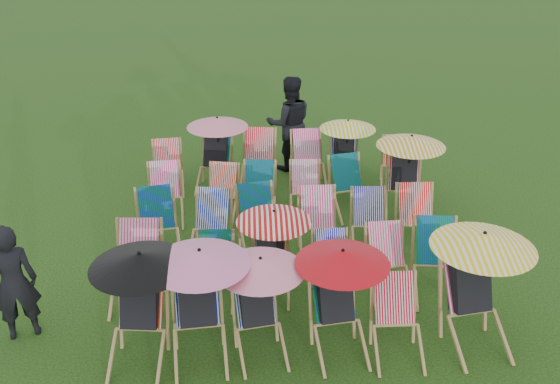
{
  "coord_description": "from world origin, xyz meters",
  "views": [
    {
      "loc": [
        -0.53,
        -8.1,
        5.05
      ],
      "look_at": [
        -0.13,
        0.28,
        0.9
      ],
      "focal_mm": 40.0,
      "sensor_mm": 36.0,
      "label": 1
    }
  ],
  "objects_px": {
    "deckchair_5": "(478,289)",
    "person_left": "(13,283)",
    "deckchair_29": "(396,163)",
    "deckchair_0": "(138,306)",
    "person_rear": "(289,123)"
  },
  "relations": [
    {
      "from": "person_rear",
      "to": "person_left",
      "type": "bearing_deg",
      "value": 47.06
    },
    {
      "from": "deckchair_5",
      "to": "person_rear",
      "type": "relative_size",
      "value": 0.78
    },
    {
      "from": "deckchair_0",
      "to": "deckchair_5",
      "type": "height_order",
      "value": "deckchair_5"
    },
    {
      "from": "deckchair_5",
      "to": "person_left",
      "type": "height_order",
      "value": "person_left"
    },
    {
      "from": "deckchair_0",
      "to": "person_rear",
      "type": "height_order",
      "value": "person_rear"
    },
    {
      "from": "person_left",
      "to": "person_rear",
      "type": "xyz_separation_m",
      "value": [
        3.61,
        4.94,
        0.15
      ]
    },
    {
      "from": "deckchair_29",
      "to": "person_left",
      "type": "height_order",
      "value": "person_left"
    },
    {
      "from": "deckchair_29",
      "to": "person_left",
      "type": "xyz_separation_m",
      "value": [
        -5.54,
        -4.1,
        0.35
      ]
    },
    {
      "from": "deckchair_0",
      "to": "person_rear",
      "type": "xyz_separation_m",
      "value": [
        2.06,
        5.41,
        0.2
      ]
    },
    {
      "from": "deckchair_0",
      "to": "deckchair_29",
      "type": "xyz_separation_m",
      "value": [
        3.98,
        4.57,
        -0.3
      ]
    },
    {
      "from": "deckchair_29",
      "to": "person_left",
      "type": "distance_m",
      "value": 6.9
    },
    {
      "from": "person_left",
      "to": "deckchair_29",
      "type": "bearing_deg",
      "value": -163.03
    },
    {
      "from": "deckchair_29",
      "to": "person_rear",
      "type": "distance_m",
      "value": 2.16
    },
    {
      "from": "deckchair_5",
      "to": "person_left",
      "type": "bearing_deg",
      "value": 166.21
    },
    {
      "from": "deckchair_5",
      "to": "person_rear",
      "type": "xyz_separation_m",
      "value": [
        -1.9,
        5.31,
        0.16
      ]
    }
  ]
}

